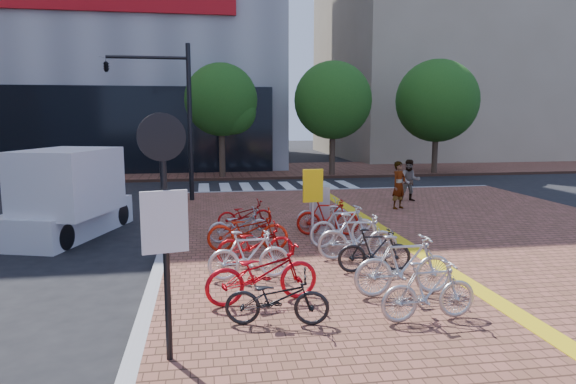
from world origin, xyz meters
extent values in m
plane|color=black|center=(0.00, 0.00, 0.00)|extent=(120.00, 120.00, 0.00)
cube|color=gray|center=(3.00, 12.00, 0.08)|extent=(14.00, 0.25, 0.15)
cube|color=brown|center=(0.00, 21.00, 0.07)|extent=(70.00, 8.00, 0.15)
cube|color=gray|center=(18.00, 32.00, 9.00)|extent=(20.00, 18.00, 18.00)
cube|color=silver|center=(-3.00, 14.00, 0.01)|extent=(0.50, 4.00, 0.01)
cube|color=silver|center=(-2.00, 14.00, 0.01)|extent=(0.50, 4.00, 0.01)
cube|color=silver|center=(-1.00, 14.00, 0.01)|extent=(0.50, 4.00, 0.01)
cube|color=silver|center=(0.00, 14.00, 0.01)|extent=(0.50, 4.00, 0.01)
cube|color=silver|center=(1.00, 14.00, 0.01)|extent=(0.50, 4.00, 0.01)
cube|color=silver|center=(2.00, 14.00, 0.01)|extent=(0.50, 4.00, 0.01)
cube|color=silver|center=(3.00, 14.00, 0.01)|extent=(0.50, 4.00, 0.01)
cube|color=silver|center=(4.00, 14.00, 0.01)|extent=(0.50, 4.00, 0.01)
cylinder|color=#38281E|center=(-2.00, 17.50, 1.45)|extent=(0.32, 0.32, 2.60)
sphere|color=#194714|center=(-2.00, 17.50, 4.20)|extent=(3.80, 3.80, 3.80)
sphere|color=#194714|center=(-1.40, 17.20, 3.60)|extent=(2.40, 2.40, 2.40)
cylinder|color=#38281E|center=(4.00, 17.50, 1.45)|extent=(0.32, 0.32, 2.60)
sphere|color=#194714|center=(4.00, 17.50, 4.20)|extent=(4.20, 4.20, 4.20)
sphere|color=#194714|center=(4.60, 17.20, 3.60)|extent=(2.40, 2.40, 2.40)
cylinder|color=#38281E|center=(10.00, 17.50, 1.45)|extent=(0.32, 0.32, 2.60)
sphere|color=#194714|center=(10.00, 17.50, 4.20)|extent=(4.60, 4.60, 4.60)
sphere|color=#194714|center=(10.60, 17.20, 3.60)|extent=(2.40, 2.40, 2.40)
imported|color=black|center=(-1.93, -2.37, 0.57)|extent=(1.69, 0.84, 0.85)
imported|color=red|center=(-2.04, -1.36, 0.68)|extent=(2.09, 1.02, 1.05)
imported|color=silver|center=(-2.15, -0.06, 0.64)|extent=(1.67, 0.55, 0.99)
imported|color=#A60B0E|center=(-1.91, 1.00, 0.60)|extent=(1.75, 0.72, 0.90)
imported|color=red|center=(-1.99, 2.09, 0.66)|extent=(1.98, 0.81, 1.02)
imported|color=#B7B7BC|center=(-2.13, 3.10, 0.58)|extent=(1.70, 0.87, 0.85)
imported|color=#A40B0C|center=(-1.86, 4.53, 0.57)|extent=(1.66, 0.82, 0.84)
imported|color=#A9A9AD|center=(0.45, -2.59, 0.63)|extent=(1.63, 0.55, 0.97)
imported|color=#AEAEB3|center=(0.51, -1.45, 0.71)|extent=(1.87, 0.55, 1.12)
imported|color=black|center=(0.44, -0.02, 0.61)|extent=(1.57, 0.54, 0.93)
imported|color=#ACACB1|center=(0.36, 0.89, 0.69)|extent=(1.84, 0.82, 1.07)
imported|color=silver|center=(0.37, 2.12, 0.68)|extent=(1.80, 0.68, 1.05)
imported|color=#AA140C|center=(0.29, 3.36, 0.66)|extent=(1.75, 0.78, 1.02)
imported|color=silver|center=(0.39, 4.37, 0.57)|extent=(1.65, 0.77, 0.83)
imported|color=gray|center=(3.69, 6.92, 0.98)|extent=(0.72, 0.64, 1.66)
imported|color=#525769|center=(4.72, 8.39, 0.94)|extent=(0.89, 0.76, 1.58)
cube|color=silver|center=(0.23, 4.12, 0.77)|extent=(0.65, 0.53, 1.25)
cylinder|color=#B7B7BC|center=(-0.32, 2.51, 1.08)|extent=(0.08, 0.08, 1.85)
cube|color=yellow|center=(-0.32, 2.46, 1.64)|extent=(0.52, 0.10, 0.82)
cylinder|color=black|center=(-3.50, -3.27, 1.76)|extent=(0.10, 0.10, 3.22)
cylinder|color=black|center=(-3.50, -3.33, 3.10)|extent=(0.59, 0.18, 0.60)
cube|color=silver|center=(-3.50, -3.33, 2.03)|extent=(0.58, 0.17, 0.80)
cylinder|color=black|center=(-3.46, 10.01, 3.08)|extent=(0.18, 0.18, 5.87)
cylinder|color=black|center=(-4.93, 10.01, 5.48)|extent=(2.93, 0.12, 0.12)
imported|color=black|center=(-6.39, 10.01, 5.19)|extent=(0.26, 1.22, 0.49)
cube|color=silver|center=(-6.82, 5.21, 0.43)|extent=(3.06, 4.65, 0.86)
cube|color=silver|center=(-6.43, 6.39, 1.48)|extent=(2.29, 2.29, 1.24)
cube|color=silver|center=(-7.05, 4.48, 1.62)|extent=(2.65, 3.14, 1.72)
cylinder|color=black|center=(-7.11, 6.91, 0.33)|extent=(0.41, 0.70, 0.67)
cylinder|color=black|center=(-8.06, 4.01, 0.33)|extent=(0.41, 0.70, 0.67)
cylinder|color=black|center=(-5.57, 6.41, 0.33)|extent=(0.41, 0.70, 0.67)
cylinder|color=black|center=(-6.52, 3.50, 0.33)|extent=(0.41, 0.70, 0.67)
camera|label=1|loc=(-3.00, -9.86, 3.35)|focal=32.00mm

